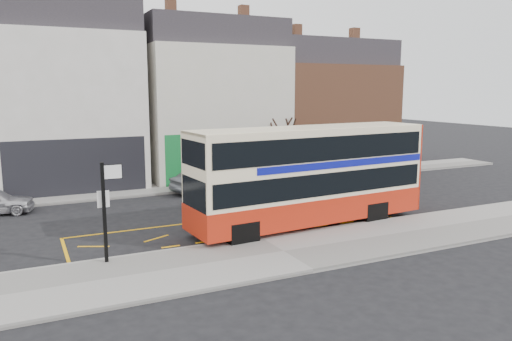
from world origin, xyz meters
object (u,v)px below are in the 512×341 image
bus_stop_post (106,203)px  car_white (348,170)px  street_tree_right (282,126)px  car_grey (205,181)px  double_decker_bus (311,175)px

bus_stop_post → car_white: size_ratio=0.71×
car_white → street_tree_right: (-3.96, 1.69, 2.84)m
bus_stop_post → street_tree_right: size_ratio=0.65×
bus_stop_post → car_grey: (7.01, 9.99, -1.49)m
double_decker_bus → bus_stop_post: double_decker_bus is taller
double_decker_bus → bus_stop_post: 8.78m
bus_stop_post → street_tree_right: bearing=42.0°
car_grey → bus_stop_post: bearing=131.9°
double_decker_bus → bus_stop_post: size_ratio=3.23×
double_decker_bus → car_grey: 8.96m
double_decker_bus → street_tree_right: (4.04, 10.00, 1.28)m
bus_stop_post → street_tree_right: street_tree_right is taller
double_decker_bus → car_white: (8.00, 8.31, -1.56)m
car_grey → street_tree_right: size_ratio=0.77×
double_decker_bus → bus_stop_post: (-8.68, -1.33, -0.10)m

